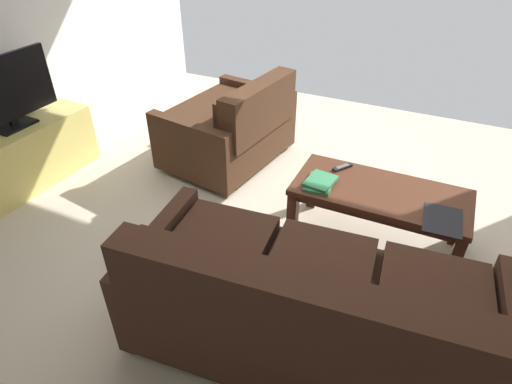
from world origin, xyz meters
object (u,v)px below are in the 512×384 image
(sofa_main, at_px, (309,310))
(tv_stand, at_px, (25,155))
(loveseat_near, at_px, (231,127))
(flat_tv, at_px, (3,92))
(coffee_table, at_px, (380,199))
(loose_magazine, at_px, (443,220))
(book_stack, at_px, (320,182))
(tv_remote, at_px, (342,167))

(sofa_main, bearing_deg, tv_stand, -12.85)
(loveseat_near, bearing_deg, tv_stand, 36.06)
(flat_tv, bearing_deg, coffee_table, -170.92)
(flat_tv, relative_size, loose_magazine, 2.82)
(loveseat_near, bearing_deg, book_stack, 146.50)
(tv_stand, height_order, flat_tv, flat_tv)
(loveseat_near, relative_size, flat_tv, 1.41)
(tv_stand, height_order, tv_remote, tv_stand)
(tv_stand, bearing_deg, coffee_table, -170.92)
(loveseat_near, bearing_deg, coffee_table, 158.09)
(flat_tv, bearing_deg, book_stack, -172.05)
(flat_tv, xyz_separation_m, book_stack, (-2.54, -0.35, -0.35))
(loveseat_near, bearing_deg, flat_tv, 36.06)
(loveseat_near, relative_size, book_stack, 4.74)
(flat_tv, bearing_deg, tv_stand, 21.24)
(sofa_main, distance_m, tv_remote, 1.30)
(tv_stand, height_order, loose_magazine, tv_stand)
(loveseat_near, height_order, loose_magazine, loveseat_near)
(coffee_table, xyz_separation_m, tv_stand, (2.94, 0.47, -0.12))
(sofa_main, distance_m, coffee_table, 1.12)
(loveseat_near, distance_m, loose_magazine, 2.05)
(sofa_main, relative_size, flat_tv, 2.28)
(tv_stand, xyz_separation_m, flat_tv, (-0.00, -0.00, 0.57))
(sofa_main, height_order, tv_remote, sofa_main)
(coffee_table, bearing_deg, loveseat_near, -21.91)
(tv_remote, bearing_deg, loose_magazine, 155.46)
(sofa_main, relative_size, coffee_table, 1.69)
(book_stack, bearing_deg, loose_magazine, 176.08)
(book_stack, height_order, tv_remote, book_stack)
(loveseat_near, height_order, tv_remote, loveseat_near)
(tv_remote, relative_size, loose_magazine, 0.50)
(book_stack, distance_m, loose_magazine, 0.82)
(tv_stand, bearing_deg, sofa_main, 167.15)
(tv_remote, bearing_deg, sofa_main, 98.62)
(sofa_main, height_order, loveseat_near, sofa_main)
(book_stack, xyz_separation_m, tv_remote, (-0.08, -0.28, -0.01))
(tv_stand, bearing_deg, book_stack, -172.05)
(tv_remote, height_order, loose_magazine, tv_remote)
(book_stack, bearing_deg, tv_stand, 7.95)
(sofa_main, xyz_separation_m, tv_stand, (2.82, -0.64, -0.10))
(loveseat_near, distance_m, coffee_table, 1.60)
(flat_tv, bearing_deg, loveseat_near, -143.94)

